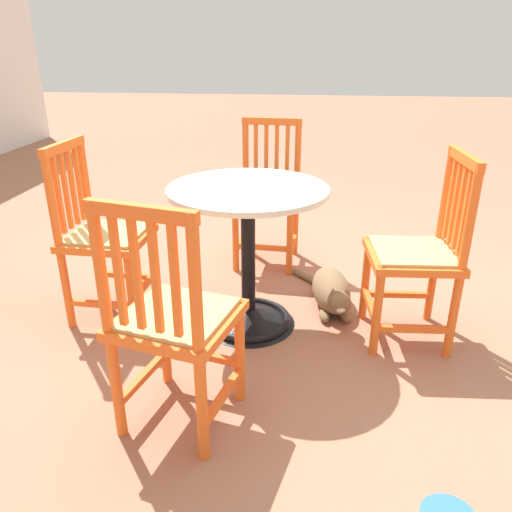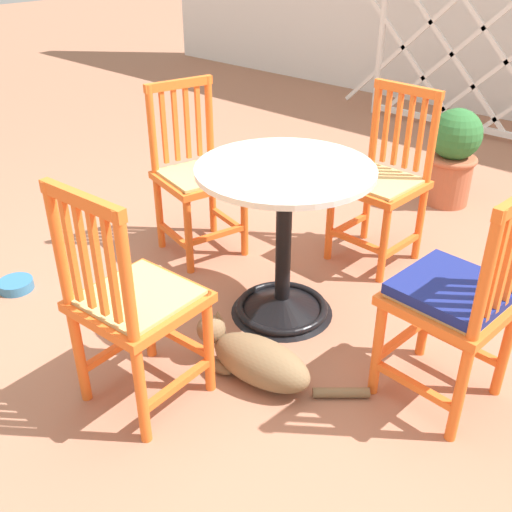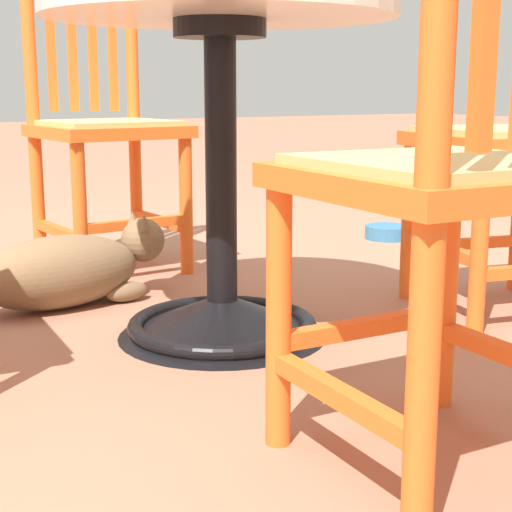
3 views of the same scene
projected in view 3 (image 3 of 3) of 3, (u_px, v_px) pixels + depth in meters
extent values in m
plane|color=#A36B51|center=(143.00, 323.00, 1.95)|extent=(24.00, 24.00, 0.00)
cone|color=black|center=(222.00, 315.00, 1.84)|extent=(0.48, 0.48, 0.10)
torus|color=black|center=(222.00, 325.00, 1.84)|extent=(0.44, 0.44, 0.04)
cylinder|color=black|center=(221.00, 174.00, 1.77)|extent=(0.07, 0.07, 0.66)
cylinder|color=black|center=(220.00, 28.00, 1.71)|extent=(0.20, 0.20, 0.04)
cylinder|color=silver|center=(220.00, 12.00, 1.70)|extent=(0.76, 0.76, 0.02)
cylinder|color=orange|center=(186.00, 201.00, 2.42)|extent=(0.04, 0.04, 0.45)
cylinder|color=orange|center=(80.00, 210.00, 2.23)|extent=(0.04, 0.04, 0.45)
cylinder|color=orange|center=(134.00, 120.00, 2.65)|extent=(0.04, 0.04, 0.91)
cylinder|color=orange|center=(34.00, 123.00, 2.46)|extent=(0.04, 0.04, 0.91)
cube|color=orange|center=(160.00, 221.00, 2.58)|extent=(0.05, 0.34, 0.03)
cube|color=orange|center=(59.00, 231.00, 2.39)|extent=(0.05, 0.34, 0.03)
cube|color=orange|center=(136.00, 224.00, 2.34)|extent=(0.34, 0.05, 0.03)
cube|color=orange|center=(108.00, 131.00, 2.42)|extent=(0.43, 0.43, 0.04)
cube|color=tan|center=(108.00, 124.00, 2.42)|extent=(0.37, 0.37, 0.02)
cube|color=orange|center=(112.00, 50.00, 2.57)|extent=(0.03, 0.02, 0.39)
cube|color=orange|center=(93.00, 49.00, 2.53)|extent=(0.03, 0.02, 0.39)
cube|color=orange|center=(72.00, 49.00, 2.49)|extent=(0.03, 0.02, 0.39)
cube|color=orange|center=(51.00, 48.00, 2.45)|extent=(0.03, 0.02, 0.39)
cylinder|color=orange|center=(279.00, 308.00, 1.24)|extent=(0.04, 0.04, 0.45)
cylinder|color=orange|center=(446.00, 283.00, 1.40)|extent=(0.04, 0.04, 0.45)
cylinder|color=orange|center=(431.00, 183.00, 0.90)|extent=(0.04, 0.04, 0.91)
cube|color=orange|center=(340.00, 396.00, 1.11)|extent=(0.04, 0.34, 0.03)
cube|color=orange|center=(367.00, 327.00, 1.33)|extent=(0.34, 0.04, 0.03)
cube|color=orange|center=(444.00, 180.00, 1.13)|extent=(0.41, 0.41, 0.04)
cube|color=tan|center=(444.00, 165.00, 1.13)|extent=(0.36, 0.36, 0.02)
cylinder|color=orange|center=(480.00, 239.00, 1.81)|extent=(0.04, 0.04, 0.45)
cylinder|color=orange|center=(409.00, 216.00, 2.13)|extent=(0.04, 0.04, 0.45)
cube|color=orange|center=(464.00, 244.00, 2.20)|extent=(0.34, 0.11, 0.03)
cube|color=orange|center=(441.00, 248.00, 1.99)|extent=(0.11, 0.34, 0.03)
cube|color=orange|center=(507.00, 141.00, 1.98)|extent=(0.48, 0.48, 0.04)
cube|color=tan|center=(507.00, 132.00, 1.98)|extent=(0.42, 0.42, 0.02)
ellipsoid|color=brown|center=(59.00, 272.00, 2.06)|extent=(0.46, 0.25, 0.19)
ellipsoid|color=silver|center=(94.00, 271.00, 2.12)|extent=(0.20, 0.17, 0.14)
sphere|color=brown|center=(143.00, 240.00, 2.20)|extent=(0.12, 0.12, 0.12)
ellipsoid|color=silver|center=(156.00, 243.00, 2.23)|extent=(0.05, 0.06, 0.04)
cone|color=brown|center=(133.00, 220.00, 2.21)|extent=(0.04, 0.04, 0.04)
cone|color=brown|center=(144.00, 223.00, 2.16)|extent=(0.04, 0.04, 0.04)
ellipsoid|color=brown|center=(107.00, 284.00, 2.22)|extent=(0.13, 0.07, 0.05)
ellipsoid|color=brown|center=(127.00, 292.00, 2.13)|extent=(0.13, 0.07, 0.05)
cylinder|color=teal|center=(387.00, 232.00, 3.03)|extent=(0.17, 0.17, 0.05)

